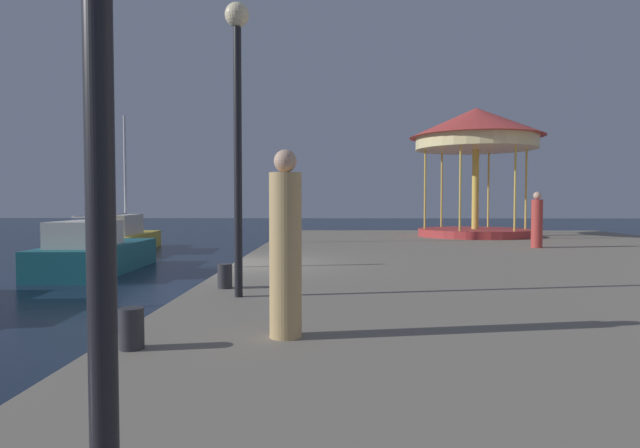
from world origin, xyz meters
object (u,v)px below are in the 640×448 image
at_px(lamp_post_mid_promenade, 237,97).
at_px(bollard_center, 225,276).
at_px(bollard_north, 131,328).
at_px(carousel, 476,141).
at_px(person_far_corner, 537,222).
at_px(person_by_the_water, 286,249).
at_px(sailboat_yellow, 118,238).
at_px(sailboat_teal, 95,252).

bearing_deg(lamp_post_mid_promenade, bollard_center, 114.69).
distance_m(bollard_north, bollard_center, 3.71).
bearing_deg(lamp_post_mid_promenade, carousel, 63.47).
distance_m(bollard_center, person_far_corner, 11.45).
bearing_deg(person_far_corner, person_by_the_water, -120.91).
bearing_deg(lamp_post_mid_promenade, person_by_the_water, -69.07).
height_order(sailboat_yellow, lamp_post_mid_promenade, sailboat_yellow).
distance_m(sailboat_yellow, bollard_center, 16.74).
xyz_separation_m(bollard_north, person_far_corner, (8.23, 11.81, 0.61)).
relative_size(sailboat_yellow, bollard_north, 17.70).
height_order(bollard_center, person_far_corner, person_far_corner).
bearing_deg(person_by_the_water, bollard_north, -161.13).
xyz_separation_m(bollard_north, person_by_the_water, (1.45, 0.50, 0.73)).
relative_size(bollard_center, person_far_corner, 0.23).
bearing_deg(sailboat_yellow, sailboat_teal, -73.67).
xyz_separation_m(bollard_center, person_far_corner, (8.06, 8.11, 0.61)).
xyz_separation_m(sailboat_teal, person_far_corner, (13.74, 0.19, 0.96)).
height_order(sailboat_teal, person_far_corner, sailboat_teal).
relative_size(sailboat_yellow, carousel, 1.31).
height_order(sailboat_yellow, bollard_center, sailboat_yellow).
xyz_separation_m(sailboat_teal, carousel, (13.27, 5.75, 4.06)).
height_order(bollard_center, person_by_the_water, person_by_the_water).
relative_size(sailboat_teal, bollard_north, 18.99).
height_order(lamp_post_mid_promenade, bollard_north, lamp_post_mid_promenade).
xyz_separation_m(sailboat_teal, bollard_north, (5.52, -11.62, 0.36)).
relative_size(carousel, bollard_north, 13.54).
bearing_deg(sailboat_teal, bollard_center, -54.33).
bearing_deg(bollard_center, person_far_corner, 45.15).
height_order(carousel, bollard_center, carousel).
relative_size(lamp_post_mid_promenade, person_by_the_water, 2.21).
bearing_deg(person_by_the_water, sailboat_yellow, 116.49).
xyz_separation_m(carousel, bollard_north, (-7.76, -17.37, -3.70)).
bearing_deg(person_by_the_water, carousel, 69.52).
bearing_deg(sailboat_teal, carousel, 23.43).
distance_m(lamp_post_mid_promenade, person_far_corner, 11.97).
xyz_separation_m(lamp_post_mid_promenade, bollard_center, (-0.37, 0.80, -2.77)).
xyz_separation_m(sailboat_yellow, person_far_corner, (15.78, -6.75, 0.99)).
bearing_deg(lamp_post_mid_promenade, sailboat_teal, 124.76).
xyz_separation_m(sailboat_yellow, bollard_center, (7.71, -14.85, 0.38)).
bearing_deg(sailboat_teal, bollard_north, -64.60).
distance_m(sailboat_teal, person_by_the_water, 13.17).
bearing_deg(bollard_north, person_far_corner, 55.15).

